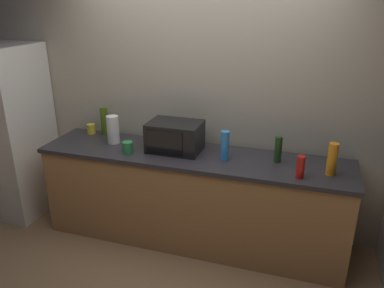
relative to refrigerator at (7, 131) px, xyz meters
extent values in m
plane|color=#93704C|center=(2.05, -0.40, -0.90)|extent=(8.00, 8.00, 0.00)
cube|color=#B2A893|center=(2.05, 0.41, 0.45)|extent=(6.40, 0.10, 2.70)
cube|color=#B27F4C|center=(2.05, 0.00, -0.47)|extent=(2.80, 0.60, 0.86)
cube|color=#2D2B30|center=(2.05, 0.00, -0.02)|extent=(2.84, 0.64, 0.04)
cube|color=white|center=(0.00, 0.00, 0.00)|extent=(0.72, 0.70, 1.80)
cube|color=black|center=(1.87, 0.05, 0.13)|extent=(0.48, 0.34, 0.27)
cube|color=black|center=(1.83, -0.12, 0.13)|extent=(0.34, 0.01, 0.21)
cylinder|color=white|center=(1.23, 0.05, 0.13)|extent=(0.12, 0.12, 0.27)
cylinder|color=#338CE5|center=(2.36, -0.02, 0.13)|extent=(0.07, 0.07, 0.26)
cylinder|color=#1E3F19|center=(2.80, 0.06, 0.12)|extent=(0.06, 0.06, 0.23)
cylinder|color=orange|center=(3.23, -0.06, 0.13)|extent=(0.08, 0.08, 0.27)
cylinder|color=#4C6B19|center=(1.04, 0.24, 0.14)|extent=(0.08, 0.08, 0.29)
cylinder|color=red|center=(3.00, -0.19, 0.09)|extent=(0.06, 0.06, 0.18)
cylinder|color=#2D8C47|center=(1.48, -0.14, 0.05)|extent=(0.10, 0.10, 0.10)
cylinder|color=yellow|center=(0.89, 0.21, 0.05)|extent=(0.09, 0.09, 0.10)
camera|label=1|loc=(3.01, -3.01, 1.33)|focal=35.56mm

